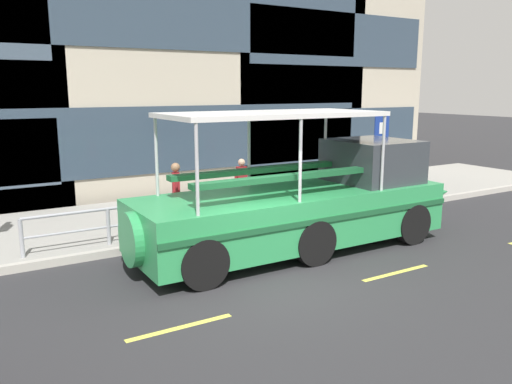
# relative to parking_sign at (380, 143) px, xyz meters

# --- Properties ---
(ground_plane) EXTENTS (120.00, 120.00, 0.00)m
(ground_plane) POSITION_rel_parking_sign_xyz_m (-6.59, -3.83, -2.03)
(ground_plane) COLOR #2B2B2D
(sidewalk) EXTENTS (32.00, 4.80, 0.18)m
(sidewalk) POSITION_rel_parking_sign_xyz_m (-6.59, 1.77, -1.94)
(sidewalk) COLOR #99968E
(sidewalk) RESTS_ON ground_plane
(curb_edge) EXTENTS (32.00, 0.18, 0.18)m
(curb_edge) POSITION_rel_parking_sign_xyz_m (-6.59, -0.72, -1.94)
(curb_edge) COLOR #B2ADA3
(curb_edge) RESTS_ON ground_plane
(lane_centreline) EXTENTS (25.80, 0.12, 0.01)m
(lane_centreline) POSITION_rel_parking_sign_xyz_m (-6.59, -4.85, -2.02)
(lane_centreline) COLOR #DBD64C
(lane_centreline) RESTS_ON ground_plane
(curb_guardrail) EXTENTS (11.22, 0.09, 0.89)m
(curb_guardrail) POSITION_rel_parking_sign_xyz_m (-5.17, -0.38, -1.25)
(curb_guardrail) COLOR #9EA0A8
(curb_guardrail) RESTS_ON sidewalk
(parking_sign) EXTENTS (0.60, 0.12, 2.72)m
(parking_sign) POSITION_rel_parking_sign_xyz_m (0.00, 0.00, 0.00)
(parking_sign) COLOR #4C4F54
(parking_sign) RESTS_ON sidewalk
(duck_tour_boat) EXTENTS (9.39, 2.47, 3.25)m
(duck_tour_boat) POSITION_rel_parking_sign_xyz_m (-4.60, -2.47, -0.95)
(duck_tour_boat) COLOR #2D9351
(duck_tour_boat) RESTS_ON ground_plane
(pedestrian_near_bow) EXTENTS (0.45, 0.21, 1.57)m
(pedestrian_near_bow) POSITION_rel_parking_sign_xyz_m (-1.75, 0.40, -0.90)
(pedestrian_near_bow) COLOR #1E2338
(pedestrian_near_bow) RESTS_ON sidewalk
(pedestrian_mid_left) EXTENTS (0.44, 0.21, 1.55)m
(pedestrian_mid_left) POSITION_rel_parking_sign_xyz_m (-4.52, 1.05, -0.91)
(pedestrian_mid_left) COLOR #1E2338
(pedestrian_mid_left) RESTS_ON sidewalk
(pedestrian_mid_right) EXTENTS (0.28, 0.47, 1.70)m
(pedestrian_mid_right) POSITION_rel_parking_sign_xyz_m (-6.93, 0.24, -0.82)
(pedestrian_mid_right) COLOR #1E2338
(pedestrian_mid_right) RESTS_ON sidewalk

